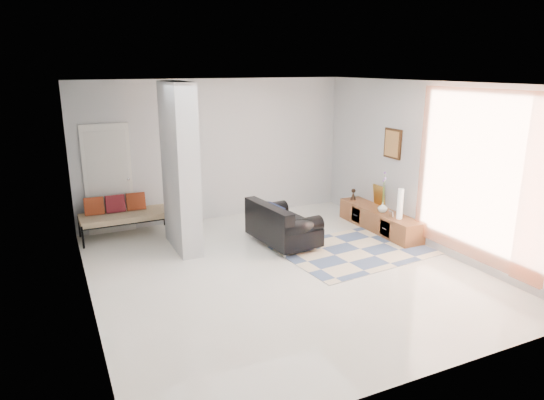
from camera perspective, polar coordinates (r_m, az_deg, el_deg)
name	(u,v)px	position (r m, az deg, el deg)	size (l,w,h in m)	color
floor	(282,270)	(7.53, 1.13, -8.23)	(6.00, 6.00, 0.00)	beige
ceiling	(283,83)	(6.90, 1.26, 13.58)	(6.00, 6.00, 0.00)	white
wall_back	(216,150)	(9.81, -6.64, 5.83)	(6.00, 6.00, 0.00)	#B8BBBD
wall_front	(426,249)	(4.71, 17.68, -5.53)	(6.00, 6.00, 0.00)	#B8BBBD
wall_left	(82,203)	(6.40, -21.47, -0.37)	(6.00, 6.00, 0.00)	#B8BBBD
wall_right	(427,166)	(8.64, 17.80, 3.87)	(6.00, 6.00, 0.00)	#B8BBBD
partition_column	(180,168)	(8.19, -10.79, 3.73)	(0.35, 1.20, 2.80)	#B1B6B9
hallway_door	(108,179)	(9.41, -18.70, 2.33)	(0.85, 0.06, 2.04)	white
curtain	(478,177)	(7.79, 23.09, 2.54)	(2.55, 2.55, 0.00)	orange
wall_art	(393,144)	(9.25, 14.02, 6.45)	(0.04, 0.45, 0.55)	#37200F
media_console	(379,220)	(9.45, 12.50, -2.28)	(0.45, 2.04, 0.80)	brown
loveseat	(280,225)	(8.41, 0.99, -2.97)	(0.93, 1.44, 0.76)	silver
daybed	(123,214)	(9.26, -17.08, -1.57)	(1.61, 0.70, 0.77)	black
area_rug	(360,249)	(8.46, 10.33, -5.71)	(2.64, 1.76, 0.01)	beige
cylinder_lamp	(400,204)	(8.87, 14.85, -0.45)	(0.10, 0.10, 0.54)	white
bronze_figurine	(353,194)	(9.97, 9.54, 0.65)	(0.11, 0.11, 0.23)	black
vase	(383,207)	(9.23, 12.89, -0.85)	(0.18, 0.18, 0.19)	silver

